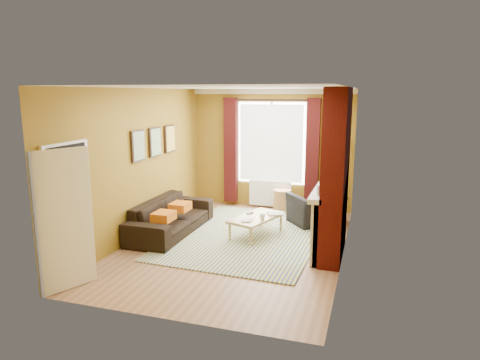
{
  "coord_description": "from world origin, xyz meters",
  "views": [
    {
      "loc": [
        2.28,
        -7.04,
        2.72
      ],
      "look_at": [
        0.0,
        0.25,
        1.15
      ],
      "focal_mm": 32.0,
      "sensor_mm": 36.0,
      "label": 1
    }
  ],
  "objects_px": {
    "sofa": "(171,216)",
    "floor_lamp": "(337,154)",
    "wicker_stool": "(282,201)",
    "coffee_table": "(256,218)",
    "armchair": "(316,209)"
  },
  "relations": [
    {
      "from": "sofa",
      "to": "floor_lamp",
      "type": "xyz_separation_m",
      "value": [
        2.97,
        2.14,
        1.08
      ]
    },
    {
      "from": "coffee_table",
      "to": "wicker_stool",
      "type": "relative_size",
      "value": 2.53
    },
    {
      "from": "floor_lamp",
      "to": "sofa",
      "type": "bearing_deg",
      "value": -144.29
    },
    {
      "from": "coffee_table",
      "to": "sofa",
      "type": "bearing_deg",
      "value": -151.76
    },
    {
      "from": "wicker_stool",
      "to": "sofa",
      "type": "bearing_deg",
      "value": -129.66
    },
    {
      "from": "armchair",
      "to": "wicker_stool",
      "type": "relative_size",
      "value": 1.93
    },
    {
      "from": "sofa",
      "to": "coffee_table",
      "type": "distance_m",
      "value": 1.68
    },
    {
      "from": "sofa",
      "to": "wicker_stool",
      "type": "distance_m",
      "value": 2.77
    },
    {
      "from": "sofa",
      "to": "floor_lamp",
      "type": "distance_m",
      "value": 3.81
    },
    {
      "from": "armchair",
      "to": "coffee_table",
      "type": "distance_m",
      "value": 1.48
    },
    {
      "from": "coffee_table",
      "to": "wicker_stool",
      "type": "distance_m",
      "value": 1.85
    },
    {
      "from": "floor_lamp",
      "to": "armchair",
      "type": "bearing_deg",
      "value": -113.75
    },
    {
      "from": "wicker_stool",
      "to": "floor_lamp",
      "type": "bearing_deg",
      "value": 0.0
    },
    {
      "from": "sofa",
      "to": "armchair",
      "type": "height_order",
      "value": "sofa"
    },
    {
      "from": "sofa",
      "to": "floor_lamp",
      "type": "relative_size",
      "value": 1.27
    }
  ]
}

